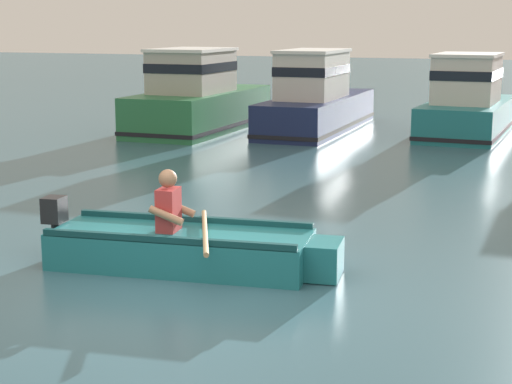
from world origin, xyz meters
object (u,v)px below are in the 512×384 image
Objects in this scene: moored_boat_navy at (316,101)px; moored_boat_teal at (467,105)px; rowboat_with_person at (187,247)px; moored_boat_green at (198,100)px.

moored_boat_teal is at bearing 7.76° from moored_boat_navy.
moored_boat_green is (-5.09, 11.71, 0.58)m from rowboat_with_person.
moored_boat_navy is 3.98m from moored_boat_teal.
moored_boat_navy reaches higher than rowboat_with_person.
rowboat_with_person is 0.72× the size of moored_boat_teal.
moored_boat_green is at bearing -160.05° from moored_boat_navy.
moored_boat_teal is (3.94, 0.54, -0.03)m from moored_boat_navy.
moored_boat_green is at bearing 113.52° from rowboat_with_person.
rowboat_with_person is 12.78m from moored_boat_green.
moored_boat_green reaches higher than moored_boat_teal.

